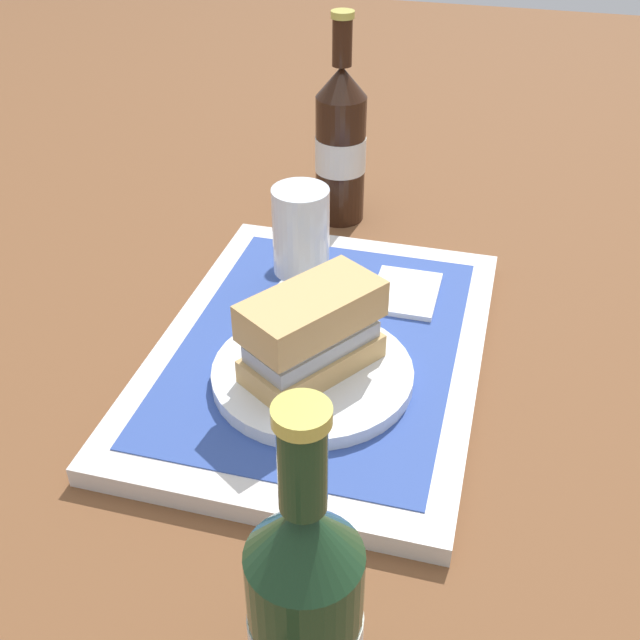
% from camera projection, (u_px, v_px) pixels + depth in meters
% --- Properties ---
extents(ground_plane, '(3.00, 3.00, 0.00)m').
position_uv_depth(ground_plane, '(320.00, 360.00, 0.80)').
color(ground_plane, brown).
extents(tray, '(0.44, 0.32, 0.02)m').
position_uv_depth(tray, '(320.00, 352.00, 0.79)').
color(tray, silver).
rests_on(tray, ground_plane).
extents(placemat, '(0.38, 0.27, 0.00)m').
position_uv_depth(placemat, '(320.00, 344.00, 0.78)').
color(placemat, '#2D4793').
rests_on(placemat, tray).
extents(plate, '(0.19, 0.19, 0.01)m').
position_uv_depth(plate, '(313.00, 374.00, 0.73)').
color(plate, white).
rests_on(plate, placemat).
extents(sandwich, '(0.14, 0.13, 0.08)m').
position_uv_depth(sandwich, '(315.00, 330.00, 0.71)').
color(sandwich, tan).
rests_on(sandwich, plate).
extents(beer_glass, '(0.06, 0.06, 0.12)m').
position_uv_depth(beer_glass, '(301.00, 239.00, 0.82)').
color(beer_glass, silver).
rests_on(beer_glass, placemat).
extents(napkin_folded, '(0.09, 0.07, 0.01)m').
position_uv_depth(napkin_folded, '(405.00, 292.00, 0.85)').
color(napkin_folded, white).
rests_on(napkin_folded, placemat).
extents(beer_bottle, '(0.07, 0.07, 0.27)m').
position_uv_depth(beer_bottle, '(341.00, 144.00, 0.99)').
color(beer_bottle, black).
rests_on(beer_bottle, ground_plane).
extents(second_bottle, '(0.07, 0.07, 0.27)m').
position_uv_depth(second_bottle, '(305.00, 624.00, 0.43)').
color(second_bottle, '#19381E').
rests_on(second_bottle, ground_plane).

